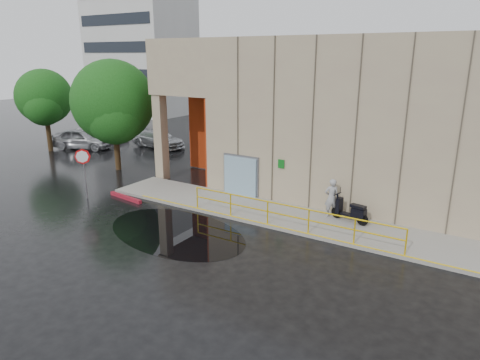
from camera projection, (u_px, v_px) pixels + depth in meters
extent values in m
plane|color=black|center=(161.00, 235.00, 17.66)|extent=(120.00, 120.00, 0.00)
cube|color=gray|center=(295.00, 218.00, 19.26)|extent=(20.00, 3.00, 0.15)
cube|color=tan|center=(385.00, 117.00, 22.42)|extent=(16.00, 10.00, 8.00)
cube|color=tan|center=(227.00, 66.00, 26.81)|extent=(4.00, 10.00, 3.00)
cube|color=tan|center=(161.00, 138.00, 25.01)|extent=(0.60, 0.60, 5.00)
cube|color=#A5320F|center=(214.00, 132.00, 26.72)|extent=(3.80, 0.15, 4.90)
cube|color=#A5320F|center=(224.00, 140.00, 24.30)|extent=(0.10, 3.50, 4.90)
cube|color=#8EB3C2|center=(240.00, 176.00, 22.01)|extent=(1.90, 0.10, 2.00)
cube|color=slate|center=(241.00, 176.00, 22.08)|extent=(2.10, 0.06, 2.20)
cube|color=#0D6118|center=(281.00, 164.00, 20.62)|extent=(0.32, 0.04, 0.42)
cylinder|color=gold|center=(288.00, 206.00, 17.73)|extent=(9.50, 0.06, 0.06)
cylinder|color=gold|center=(288.00, 216.00, 17.86)|extent=(9.50, 0.06, 0.06)
cube|color=silver|center=(141.00, 52.00, 52.57)|extent=(12.00, 8.00, 15.00)
imported|color=#9C9DA0|center=(332.00, 198.00, 19.08)|extent=(0.77, 0.72, 1.76)
cylinder|color=black|center=(337.00, 212.00, 19.07)|extent=(0.52, 0.21, 0.51)
cylinder|color=black|center=(362.00, 220.00, 18.21)|extent=(0.52, 0.21, 0.51)
cylinder|color=slate|center=(85.00, 177.00, 21.88)|extent=(0.07, 0.07, 2.28)
cylinder|color=red|center=(83.00, 157.00, 21.54)|extent=(0.60, 0.57, 0.79)
cylinder|color=white|center=(82.00, 157.00, 21.52)|extent=(0.46, 0.43, 0.62)
cube|color=maroon|center=(126.00, 197.00, 22.04)|extent=(2.40, 0.48, 0.18)
cube|color=black|center=(176.00, 232.00, 18.00)|extent=(7.46, 5.28, 0.01)
imported|color=#A7A8AE|center=(82.00, 139.00, 33.62)|extent=(5.13, 3.54, 1.62)
imported|color=silver|center=(103.00, 132.00, 37.13)|extent=(4.49, 2.49, 1.40)
imported|color=#ADB0B4|center=(158.00, 139.00, 34.21)|extent=(4.80, 2.13, 1.37)
cylinder|color=#2F1F0F|center=(117.00, 148.00, 27.39)|extent=(0.36, 0.36, 2.85)
sphere|color=#29561D|center=(113.00, 101.00, 26.56)|extent=(5.13, 5.13, 5.13)
sphere|color=#29561D|center=(115.00, 115.00, 26.08)|extent=(3.59, 3.59, 3.59)
cylinder|color=#2F1F0F|center=(49.00, 132.00, 32.75)|extent=(0.36, 0.36, 2.91)
sphere|color=#245514|center=(44.00, 97.00, 31.99)|extent=(4.11, 4.11, 4.11)
sphere|color=#245514|center=(44.00, 106.00, 31.44)|extent=(2.87, 2.87, 2.87)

